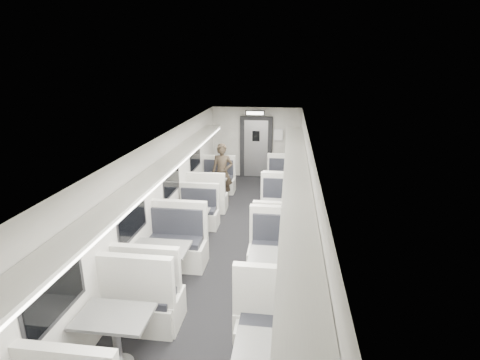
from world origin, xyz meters
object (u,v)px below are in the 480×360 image
(booth_left_c, at_px, (161,268))
(booth_left_d, at_px, (117,340))
(booth_left_a, at_px, (213,188))
(vestibule_door, at_px, (256,148))
(booth_right_b, at_px, (281,219))
(booth_right_c, at_px, (277,277))
(booth_left_b, at_px, (191,225))
(passenger, at_px, (222,173))
(booth_right_a, at_px, (283,188))
(exit_sign, at_px, (255,113))

(booth_left_c, height_order, booth_left_d, booth_left_c)
(booth_left_a, relative_size, vestibule_door, 0.99)
(booth_left_d, distance_m, booth_right_b, 4.67)
(booth_left_c, xyz_separation_m, booth_right_c, (2.00, -0.01, -0.00))
(booth_left_b, bearing_deg, booth_left_a, 90.00)
(booth_right_b, distance_m, passenger, 2.73)
(booth_right_a, height_order, exit_sign, exit_sign)
(booth_left_a, height_order, booth_right_c, booth_right_c)
(booth_right_a, distance_m, passenger, 1.81)
(booth_right_b, height_order, passenger, passenger)
(booth_right_c, bearing_deg, booth_left_c, 179.72)
(booth_right_a, relative_size, passenger, 1.28)
(booth_left_a, relative_size, booth_right_b, 0.92)
(booth_left_b, height_order, vestibule_door, vestibule_door)
(booth_left_a, relative_size, booth_right_c, 0.88)
(booth_left_d, relative_size, vestibule_door, 1.08)
(booth_left_c, distance_m, passenger, 4.56)
(booth_left_a, xyz_separation_m, booth_right_b, (2.00, -2.06, 0.03))
(vestibule_door, bearing_deg, booth_left_b, -101.16)
(booth_left_b, height_order, exit_sign, exit_sign)
(booth_left_a, height_order, booth_left_d, booth_left_d)
(booth_right_a, xyz_separation_m, exit_sign, (-1.00, 1.76, 1.90))
(passenger, height_order, exit_sign, exit_sign)
(booth_left_d, bearing_deg, passenger, 87.54)
(booth_left_b, height_order, booth_left_d, booth_left_d)
(booth_left_a, xyz_separation_m, passenger, (0.27, 0.00, 0.47))
(vestibule_door, bearing_deg, booth_right_b, -77.65)
(booth_left_c, bearing_deg, exit_sign, 81.33)
(booth_left_a, height_order, passenger, passenger)
(booth_left_c, bearing_deg, vestibule_door, 81.92)
(booth_left_d, relative_size, booth_right_a, 1.06)
(booth_right_a, distance_m, vestibule_door, 2.54)
(booth_left_b, distance_m, booth_right_b, 2.06)
(booth_right_a, bearing_deg, booth_left_a, -172.44)
(booth_left_d, relative_size, passenger, 1.35)
(passenger, bearing_deg, vestibule_door, 73.91)
(booth_left_a, distance_m, vestibule_door, 2.78)
(booth_left_a, distance_m, booth_right_a, 2.02)
(booth_left_b, relative_size, booth_left_d, 0.87)
(booth_right_b, xyz_separation_m, booth_right_c, (0.00, -2.48, 0.02))
(exit_sign, bearing_deg, vestibule_door, 90.00)
(booth_right_b, bearing_deg, booth_left_d, -115.35)
(booth_right_c, relative_size, passenger, 1.40)
(booth_left_a, bearing_deg, booth_right_a, 7.56)
(exit_sign, bearing_deg, booth_left_b, -102.32)
(booth_left_c, bearing_deg, booth_left_d, -90.00)
(booth_left_b, bearing_deg, passenger, 83.98)
(booth_left_c, relative_size, booth_right_c, 1.01)
(booth_left_b, relative_size, booth_left_c, 0.83)
(booth_right_a, xyz_separation_m, passenger, (-1.73, -0.26, 0.45))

